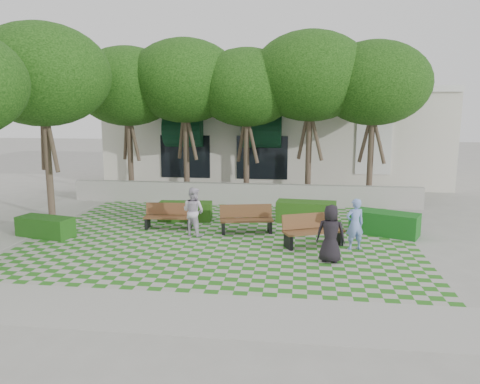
# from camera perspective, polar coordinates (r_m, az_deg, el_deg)

# --- Properties ---
(ground) EXTENTS (90.00, 90.00, 0.00)m
(ground) POSITION_cam_1_polar(r_m,az_deg,el_deg) (14.31, -2.78, -6.56)
(ground) COLOR gray
(ground) RESTS_ON ground
(lawn) EXTENTS (12.00, 12.00, 0.00)m
(lawn) POSITION_cam_1_polar(r_m,az_deg,el_deg) (15.26, -2.11, -5.45)
(lawn) COLOR #2B721E
(lawn) RESTS_ON ground
(sidewalk_south) EXTENTS (16.00, 2.00, 0.01)m
(sidewalk_south) POSITION_cam_1_polar(r_m,az_deg,el_deg) (10.01, -7.68, -14.28)
(sidewalk_south) COLOR #9E9B93
(sidewalk_south) RESTS_ON ground
(sidewalk_west) EXTENTS (2.00, 12.00, 0.01)m
(sidewalk_west) POSITION_cam_1_polar(r_m,az_deg,el_deg) (17.88, -25.57, -4.11)
(sidewalk_west) COLOR #9E9B93
(sidewalk_west) RESTS_ON ground
(retaining_wall) EXTENTS (15.00, 0.36, 0.90)m
(retaining_wall) POSITION_cam_1_polar(r_m,az_deg,el_deg) (20.17, 0.31, -0.23)
(retaining_wall) COLOR #9E9B93
(retaining_wall) RESTS_ON ground
(bench_east) EXTENTS (1.93, 1.31, 0.97)m
(bench_east) POSITION_cam_1_polar(r_m,az_deg,el_deg) (14.36, 8.85, -4.67)
(bench_east) COLOR brown
(bench_east) RESTS_ON ground
(bench_mid) EXTENTS (1.84, 0.95, 0.92)m
(bench_mid) POSITION_cam_1_polar(r_m,az_deg,el_deg) (15.66, 0.78, -3.37)
(bench_mid) COLOR #51331C
(bench_mid) RESTS_ON ground
(bench_west) EXTENTS (1.69, 0.66, 0.87)m
(bench_west) POSITION_cam_1_polar(r_m,az_deg,el_deg) (16.37, -8.68, -2.97)
(bench_west) COLOR brown
(bench_west) RESTS_ON ground
(hedge_east) EXTENTS (2.32, 1.66, 0.75)m
(hedge_east) POSITION_cam_1_polar(r_m,az_deg,el_deg) (16.16, 17.19, -3.65)
(hedge_east) COLOR #144E19
(hedge_east) RESTS_ON ground
(hedge_midright) EXTENTS (2.22, 1.04, 0.75)m
(hedge_midright) POSITION_cam_1_polar(r_m,az_deg,el_deg) (17.28, 8.07, -2.39)
(hedge_midright) COLOR #214C14
(hedge_midright) RESTS_ON ground
(hedge_midleft) EXTENTS (2.01, 0.95, 0.68)m
(hedge_midleft) POSITION_cam_1_polar(r_m,az_deg,el_deg) (17.45, -6.69, -2.35)
(hedge_midleft) COLOR #1F4713
(hedge_midleft) RESTS_ON ground
(hedge_west) EXTENTS (1.97, 1.13, 0.65)m
(hedge_west) POSITION_cam_1_polar(r_m,az_deg,el_deg) (16.46, -22.63, -3.94)
(hedge_west) COLOR #184612
(hedge_west) RESTS_ON ground
(person_blue) EXTENTS (0.65, 0.53, 1.54)m
(person_blue) POSITION_cam_1_polar(r_m,az_deg,el_deg) (14.15, 13.82, -3.83)
(person_blue) COLOR #7A95DF
(person_blue) RESTS_ON ground
(person_dark) EXTENTS (0.83, 0.59, 1.59)m
(person_dark) POSITION_cam_1_polar(r_m,az_deg,el_deg) (12.88, 11.00, -5.00)
(person_dark) COLOR black
(person_dark) RESTS_ON ground
(person_white) EXTENTS (0.95, 0.86, 1.60)m
(person_white) POSITION_cam_1_polar(r_m,az_deg,el_deg) (15.32, -5.70, -2.37)
(person_white) COLOR silver
(person_white) RESTS_ON ground
(tree_row) EXTENTS (17.70, 13.40, 7.41)m
(tree_row) POSITION_cam_1_polar(r_m,az_deg,el_deg) (19.92, -5.23, 13.26)
(tree_row) COLOR #47382B
(tree_row) RESTS_ON ground
(building) EXTENTS (18.00, 8.92, 5.15)m
(building) POSITION_cam_1_polar(r_m,az_deg,el_deg) (27.64, 4.29, 6.94)
(building) COLOR beige
(building) RESTS_ON ground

